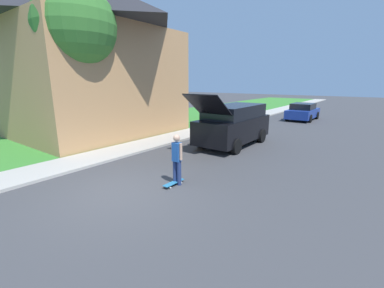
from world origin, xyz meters
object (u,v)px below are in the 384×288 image
at_px(lawn_tree_near, 75,27).
at_px(car_down_street, 303,112).
at_px(skateboard, 174,183).
at_px(suv_parked, 233,124).
at_px(skateboarder, 177,158).

xyz_separation_m(lawn_tree_near, car_down_street, (5.63, 16.25, -4.75)).
bearing_deg(skateboard, lawn_tree_near, 172.16).
xyz_separation_m(lawn_tree_near, suv_parked, (5.15, 4.94, -4.36)).
bearing_deg(skateboard, suv_parked, 100.30).
distance_m(lawn_tree_near, skateboarder, 7.76).
bearing_deg(suv_parked, skateboard, -79.70).
bearing_deg(car_down_street, skateboard, -88.06).
height_order(lawn_tree_near, skateboarder, lawn_tree_near).
bearing_deg(lawn_tree_near, skateboard, -7.84).
relative_size(suv_parked, skateboard, 6.42).
xyz_separation_m(lawn_tree_near, skateboarder, (6.24, -0.73, -4.56)).
relative_size(suv_parked, car_down_street, 1.31).
relative_size(lawn_tree_near, skateboarder, 4.47).
bearing_deg(lawn_tree_near, suv_parked, 43.77).
xyz_separation_m(suv_parked, skateboarder, (1.09, -5.67, -0.20)).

